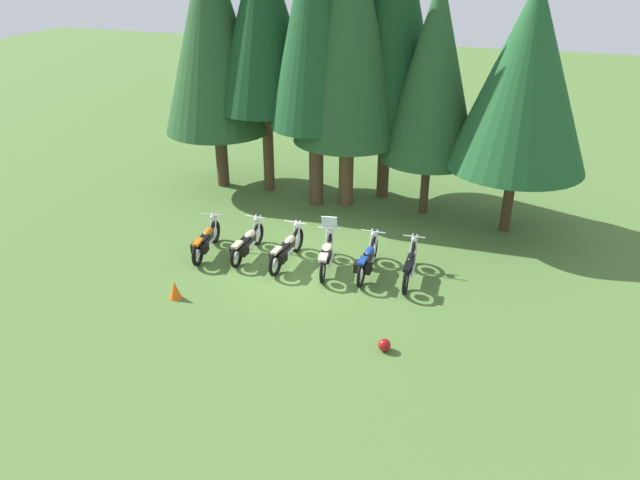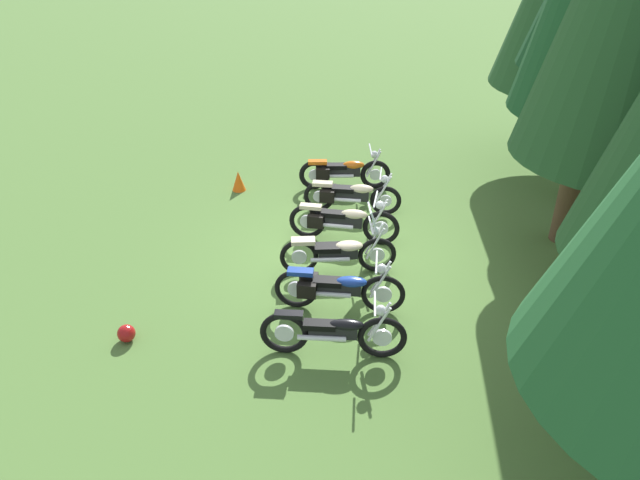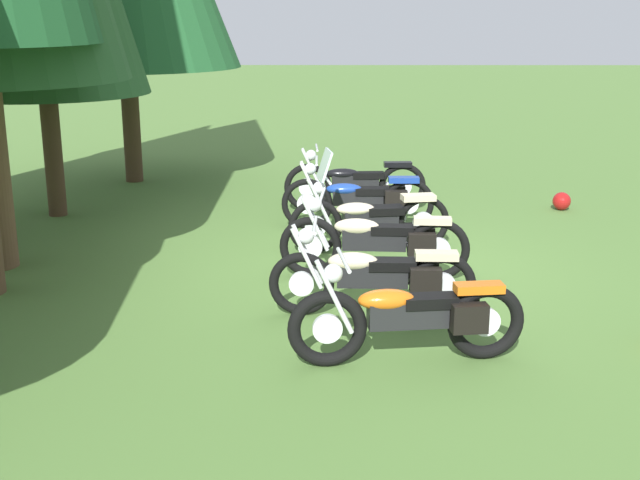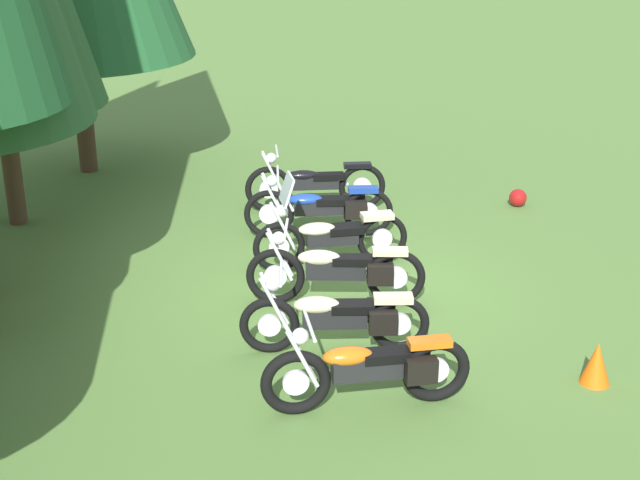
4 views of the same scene
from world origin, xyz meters
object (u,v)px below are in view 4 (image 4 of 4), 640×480
object	(u,v)px
traffic_cone	(596,363)
motorcycle_3	(329,235)
motorcycle_4	(322,208)
motorcycle_5	(315,184)
motorcycle_2	(339,270)
motorcycle_1	(338,317)
motorcycle_0	(370,369)
dropped_helmet	(518,198)

from	to	relation	value
traffic_cone	motorcycle_3	bearing A→B (deg)	39.33
motorcycle_4	motorcycle_5	bearing A→B (deg)	-87.34
motorcycle_2	motorcycle_3	xyz separation A→B (m)	(1.17, 0.05, 0.01)
motorcycle_2	motorcycle_4	bearing A→B (deg)	-83.61
motorcycle_1	motorcycle_3	bearing A→B (deg)	-89.41
motorcycle_4	motorcycle_0	bearing A→B (deg)	92.81
motorcycle_2	traffic_cone	distance (m)	3.34
motorcycle_4	dropped_helmet	world-z (taller)	motorcycle_4
motorcycle_0	motorcycle_3	distance (m)	3.61
motorcycle_0	motorcycle_2	distance (m)	2.43
traffic_cone	dropped_helmet	xyz separation A→B (m)	(5.59, -0.57, -0.10)
motorcycle_3	motorcycle_5	xyz separation A→B (m)	(2.31, 0.10, -0.02)
motorcycle_3	dropped_helmet	xyz separation A→B (m)	(2.34, -3.23, -0.32)
motorcycle_5	traffic_cone	size ratio (longest dim) A/B	4.72
motorcycle_2	dropped_helmet	bearing A→B (deg)	-128.09
motorcycle_2	motorcycle_3	bearing A→B (deg)	-83.41
motorcycle_4	dropped_helmet	size ratio (longest dim) A/B	7.70
motorcycle_1	traffic_cone	world-z (taller)	motorcycle_1
motorcycle_2	traffic_cone	world-z (taller)	motorcycle_2
motorcycle_4	motorcycle_5	distance (m)	1.16
motorcycle_2	motorcycle_4	world-z (taller)	motorcycle_4
motorcycle_0	motorcycle_2	xyz separation A→B (m)	(2.43, 0.16, 0.02)
motorcycle_1	dropped_helmet	size ratio (longest dim) A/B	7.45
motorcycle_1	motorcycle_3	world-z (taller)	motorcycle_3
traffic_cone	motorcycle_4	bearing A→B (deg)	31.58
traffic_cone	dropped_helmet	world-z (taller)	traffic_cone
motorcycle_2	traffic_cone	xyz separation A→B (m)	(-2.08, -2.61, -0.22)
motorcycle_3	motorcycle_5	bearing A→B (deg)	-96.67
motorcycle_0	motorcycle_5	bearing A→B (deg)	-93.98
traffic_cone	dropped_helmet	bearing A→B (deg)	-5.77
motorcycle_0	dropped_helmet	xyz separation A→B (m)	(5.95, -3.02, -0.30)
motorcycle_2	motorcycle_5	bearing A→B (deg)	-83.44
motorcycle_0	motorcycle_1	world-z (taller)	motorcycle_0
motorcycle_1	motorcycle_2	world-z (taller)	motorcycle_2
motorcycle_5	motorcycle_3	bearing A→B (deg)	90.30
motorcycle_0	motorcycle_5	distance (m)	5.92
motorcycle_0	motorcycle_4	size ratio (longest dim) A/B	0.97
motorcycle_3	motorcycle_5	size ratio (longest dim) A/B	0.95
motorcycle_1	motorcycle_5	world-z (taller)	motorcycle_5
motorcycle_2	motorcycle_5	distance (m)	3.49
motorcycle_4	motorcycle_3	bearing A→B (deg)	91.94
traffic_cone	dropped_helmet	distance (m)	5.62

